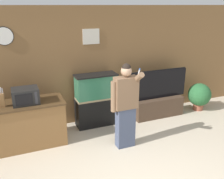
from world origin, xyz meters
TOP-DOWN VIEW (x-y plane):
  - wall_back_paneled at (-0.00, 2.81)m, footprint 10.00×0.08m
  - counter_island at (-1.46, 2.16)m, footprint 1.58×0.67m
  - microwave at (-1.36, 2.12)m, footprint 0.47×0.38m
  - knife_block at (-1.77, 2.10)m, footprint 0.11×0.09m
  - aquarium_on_stand at (0.13, 2.49)m, footprint 0.92×0.39m
  - tv_on_stand at (1.66, 2.36)m, footprint 1.50×0.40m
  - person_standing at (0.32, 1.40)m, footprint 0.51×0.39m
  - potted_plant at (2.85, 2.27)m, footprint 0.58×0.58m

SIDE VIEW (x-z plane):
  - tv_on_stand at x=1.66m, z-range -0.23..0.93m
  - potted_plant at x=2.85m, z-range 0.04..0.75m
  - counter_island at x=-1.46m, z-range 0.00..0.88m
  - aquarium_on_stand at x=0.13m, z-range 0.00..1.18m
  - person_standing at x=0.32m, z-range 0.03..1.67m
  - knife_block at x=-1.77m, z-range 0.84..1.20m
  - microwave at x=-1.36m, z-range 0.88..1.17m
  - wall_back_paneled at x=0.00m, z-range 0.00..2.60m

